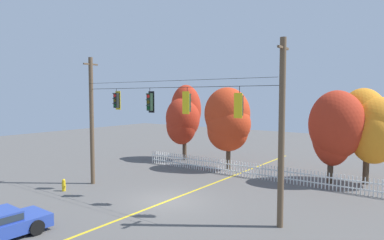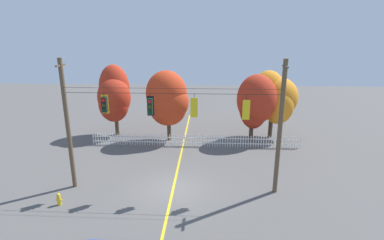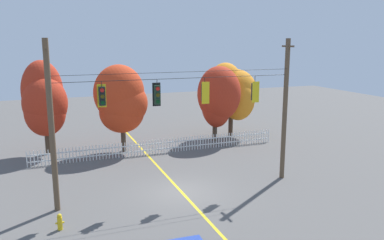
{
  "view_description": "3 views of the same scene",
  "coord_description": "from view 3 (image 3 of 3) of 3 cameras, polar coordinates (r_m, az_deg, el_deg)",
  "views": [
    {
      "loc": [
        12.1,
        -14.43,
        5.82
      ],
      "look_at": [
        0.83,
        1.15,
        4.5
      ],
      "focal_mm": 32.13,
      "sensor_mm": 36.0,
      "label": 1
    },
    {
      "loc": [
        2.14,
        -17.28,
        9.76
      ],
      "look_at": [
        1.16,
        1.4,
        4.28
      ],
      "focal_mm": 27.94,
      "sensor_mm": 36.0,
      "label": 2
    },
    {
      "loc": [
        -6.67,
        -19.17,
        8.26
      ],
      "look_at": [
        1.18,
        1.45,
        3.72
      ],
      "focal_mm": 36.33,
      "sensor_mm": 36.0,
      "label": 3
    }
  ],
  "objects": [
    {
      "name": "traffic_signal_eastbound_side",
      "position": [
        20.96,
        1.88,
        4.06
      ],
      "size": [
        0.43,
        0.38,
        1.4
      ],
      "color": "black"
    },
    {
      "name": "fire_hydrant",
      "position": [
        18.71,
        -18.84,
        -13.97
      ],
      "size": [
        0.38,
        0.22,
        0.76
      ],
      "color": "gold",
      "rests_on": "ground"
    },
    {
      "name": "white_picket_fence",
      "position": [
        28.96,
        -4.57,
        -3.85
      ],
      "size": [
        18.48,
        0.06,
        1.08
      ],
      "color": "white",
      "rests_on": "ground"
    },
    {
      "name": "ground",
      "position": [
        21.92,
        -1.56,
        -10.51
      ],
      "size": [
        80.0,
        80.0,
        0.0
      ],
      "primitive_type": "plane",
      "color": "#565451"
    },
    {
      "name": "traffic_signal_southbound_primary",
      "position": [
        22.33,
        9.18,
        4.12
      ],
      "size": [
        0.43,
        0.38,
        1.5
      ],
      "color": "black"
    },
    {
      "name": "autumn_maple_mid",
      "position": [
        29.14,
        -10.36,
        2.74
      ],
      "size": [
        3.93,
        3.36,
        6.54
      ],
      "color": "#473828",
      "rests_on": "ground"
    },
    {
      "name": "traffic_signal_northbound_secondary",
      "position": [
        19.54,
        -13.07,
        3.45
      ],
      "size": [
        0.43,
        0.38,
        1.3
      ],
      "color": "black"
    },
    {
      "name": "autumn_oak_far_east",
      "position": [
        31.84,
        3.89,
        3.56
      ],
      "size": [
        3.61,
        3.34,
        6.23
      ],
      "color": "#473828",
      "rests_on": "ground"
    },
    {
      "name": "lane_centerline_stripe",
      "position": [
        21.91,
        -1.56,
        -10.5
      ],
      "size": [
        0.16,
        36.0,
        0.01
      ],
      "primitive_type": "cube",
      "color": "gold",
      "rests_on": "ground"
    },
    {
      "name": "autumn_maple_near_fence",
      "position": [
        29.87,
        -20.89,
        2.59
      ],
      "size": [
        3.15,
        3.43,
        6.88
      ],
      "color": "#473828",
      "rests_on": "ground"
    },
    {
      "name": "autumn_maple_far_west",
      "position": [
        33.73,
        6.01,
        4.16
      ],
      "size": [
        4.26,
        3.67,
        6.39
      ],
      "color": "#473828",
      "rests_on": "ground"
    },
    {
      "name": "traffic_signal_westbound_side",
      "position": [
        20.11,
        -5.14,
        3.73
      ],
      "size": [
        0.43,
        0.38,
        1.41
      ],
      "color": "black"
    },
    {
      "name": "signal_support_span",
      "position": [
        20.69,
        -1.63,
        0.5
      ],
      "size": [
        13.31,
        1.1,
        8.37
      ],
      "color": "brown",
      "rests_on": "ground"
    }
  ]
}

